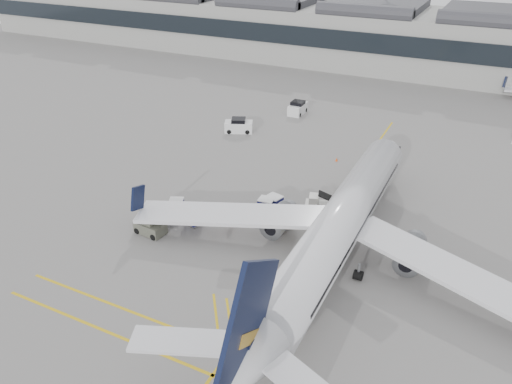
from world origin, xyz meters
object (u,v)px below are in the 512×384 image
at_px(baggage_cart_a, 274,203).
at_px(ramp_agent_a, 280,225).
at_px(airliner_main, 338,228).
at_px(pushback_tug, 150,227).
at_px(ramp_agent_b, 231,219).
at_px(belt_loader, 324,205).

height_order(baggage_cart_a, ramp_agent_a, ramp_agent_a).
relative_size(airliner_main, ramp_agent_a, 22.68).
xyz_separation_m(ramp_agent_a, pushback_tug, (-11.21, -5.58, -0.21)).
xyz_separation_m(baggage_cart_a, ramp_agent_b, (-2.63, -4.47, -0.13)).
xyz_separation_m(ramp_agent_b, pushback_tug, (-6.30, -4.64, -0.08)).
relative_size(belt_loader, ramp_agent_a, 2.75).
height_order(baggage_cart_a, pushback_tug, baggage_cart_a).
bearing_deg(airliner_main, ramp_agent_a, 164.90).
bearing_deg(airliner_main, ramp_agent_b, 176.33).
distance_m(baggage_cart_a, pushback_tug, 12.76).
distance_m(airliner_main, ramp_agent_b, 11.31).
bearing_deg(airliner_main, baggage_cart_a, 148.30).
height_order(ramp_agent_a, ramp_agent_b, ramp_agent_a).
xyz_separation_m(belt_loader, baggage_cart_a, (-4.56, -2.46, 0.34)).
bearing_deg(ramp_agent_b, belt_loader, -137.18).
bearing_deg(ramp_agent_b, airliner_main, 175.14).
distance_m(belt_loader, ramp_agent_b, 9.99).
bearing_deg(ramp_agent_b, ramp_agent_a, -170.33).
bearing_deg(pushback_tug, ramp_agent_a, 32.09).
xyz_separation_m(belt_loader, ramp_agent_a, (-2.28, -6.00, 0.34)).
relative_size(baggage_cart_a, pushback_tug, 0.64).
height_order(airliner_main, ramp_agent_a, airliner_main).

